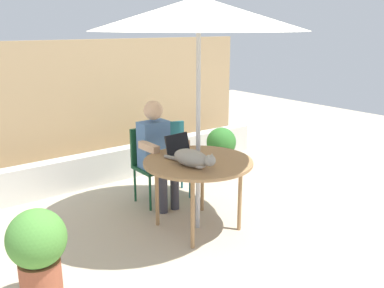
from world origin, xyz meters
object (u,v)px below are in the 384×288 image
at_px(laptop, 181,149).
at_px(chair_occupied, 150,159).
at_px(person_seated, 157,148).
at_px(potted_plant_corner, 221,150).
at_px(potted_plant_near_fence, 154,146).
at_px(potted_plant_by_chair, 38,251).
at_px(patio_table, 198,166).
at_px(chair_empty, 171,152).
at_px(cat, 193,159).
at_px(patio_umbrella, 199,14).

bearing_deg(laptop, chair_occupied, 87.37).
bearing_deg(person_seated, potted_plant_corner, 14.27).
bearing_deg(potted_plant_near_fence, potted_plant_corner, -49.58).
relative_size(potted_plant_near_fence, potted_plant_by_chair, 0.84).
xyz_separation_m(laptop, potted_plant_near_fence, (0.67, 1.57, -0.44)).
height_order(patio_table, chair_empty, chair_empty).
distance_m(person_seated, potted_plant_near_fence, 1.29).
relative_size(chair_empty, cat, 1.38).
distance_m(chair_empty, potted_plant_corner, 0.95).
height_order(person_seated, potted_plant_near_fence, person_seated).
xyz_separation_m(patio_umbrella, chair_occupied, (0.00, 0.91, -1.62)).
bearing_deg(potted_plant_by_chair, potted_plant_near_fence, 41.54).
relative_size(chair_empty, laptop, 2.81).
relative_size(patio_table, potted_plant_corner, 1.62).
height_order(chair_occupied, laptop, laptop).
xyz_separation_m(person_seated, laptop, (-0.03, -0.50, 0.11)).
distance_m(patio_umbrella, chair_occupied, 1.86).
bearing_deg(potted_plant_by_chair, potted_plant_corner, 24.15).
xyz_separation_m(chair_occupied, cat, (-0.16, -1.04, 0.30)).
xyz_separation_m(patio_table, potted_plant_corner, (1.27, 1.08, -0.31)).
xyz_separation_m(person_seated, potted_plant_corner, (1.27, 0.32, -0.33)).
xyz_separation_m(chair_empty, cat, (-0.50, -1.11, 0.30)).
relative_size(chair_empty, potted_plant_near_fence, 1.39).
relative_size(patio_umbrella, potted_plant_by_chair, 3.01).
distance_m(patio_table, potted_plant_by_chair, 1.76).
height_order(patio_table, patio_umbrella, patio_umbrella).
xyz_separation_m(patio_umbrella, potted_plant_by_chair, (-1.72, -0.26, -1.71)).
bearing_deg(potted_plant_near_fence, laptop, -112.99).
bearing_deg(potted_plant_near_fence, person_seated, -120.72).
distance_m(chair_occupied, cat, 1.09).
height_order(patio_table, laptop, laptop).
xyz_separation_m(potted_plant_near_fence, potted_plant_corner, (0.64, -0.75, 0.01)).
relative_size(chair_occupied, chair_empty, 1.00).
xyz_separation_m(patio_table, potted_plant_near_fence, (0.64, 1.83, -0.32)).
bearing_deg(potted_plant_corner, patio_umbrella, -139.67).
bearing_deg(chair_occupied, chair_empty, 10.66).
distance_m(patio_table, chair_empty, 1.05).
xyz_separation_m(patio_table, chair_empty, (0.34, 0.98, -0.16)).
relative_size(chair_empty, potted_plant_by_chair, 1.17).
xyz_separation_m(chair_occupied, chair_empty, (0.34, 0.06, 0.00)).
bearing_deg(chair_occupied, person_seated, -90.00).
bearing_deg(patio_table, person_seated, 90.00).
distance_m(patio_table, cat, 0.25).
bearing_deg(patio_umbrella, cat, -141.75).
xyz_separation_m(person_seated, cat, (-0.16, -0.88, 0.13)).
relative_size(laptop, cat, 0.49).
bearing_deg(person_seated, laptop, -93.46).
distance_m(chair_occupied, potted_plant_corner, 1.29).
bearing_deg(potted_plant_corner, chair_empty, -173.78).
distance_m(person_seated, laptop, 0.51).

